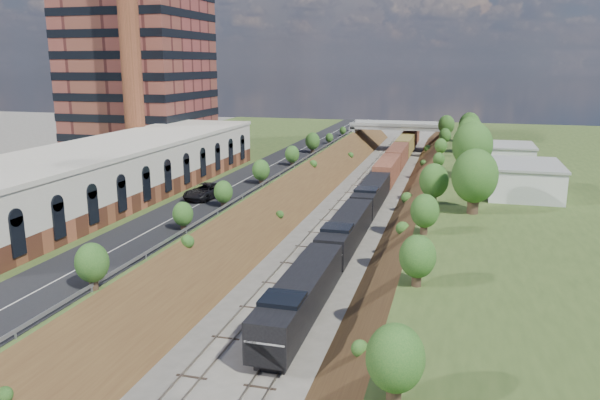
{
  "coord_description": "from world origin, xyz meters",
  "views": [
    {
      "loc": [
        14.98,
        -28.81,
        22.08
      ],
      "look_at": [
        -3.05,
        37.22,
        6.0
      ],
      "focal_mm": 35.0,
      "sensor_mm": 36.0,
      "label": 1
    }
  ],
  "objects": [
    {
      "name": "platform_right",
      "position": [
        33.0,
        60.0,
        2.5
      ],
      "size": [
        44.0,
        180.0,
        5.0
      ],
      "primitive_type": "cube",
      "color": "#3A5021",
      "rests_on": "ground"
    },
    {
      "name": "white_building_near",
      "position": [
        23.5,
        52.0,
        7.0
      ],
      "size": [
        9.0,
        12.0,
        4.0
      ],
      "primitive_type": "cube",
      "color": "silver",
      "rests_on": "platform_right"
    },
    {
      "name": "embankment_right",
      "position": [
        11.0,
        60.0,
        0.0
      ],
      "size": [
        10.0,
        180.0,
        10.0
      ],
      "primitive_type": "cube",
      "rotation": [
        0.0,
        0.79,
        0.0
      ],
      "color": "brown",
      "rests_on": "ground"
    },
    {
      "name": "embankment_left",
      "position": [
        -11.0,
        60.0,
        0.0
      ],
      "size": [
        10.0,
        180.0,
        10.0
      ],
      "primitive_type": "cube",
      "rotation": [
        0.0,
        0.79,
        0.0
      ],
      "color": "brown",
      "rests_on": "ground"
    },
    {
      "name": "smokestack",
      "position": [
        -36.0,
        56.0,
        25.0
      ],
      "size": [
        3.2,
        3.2,
        40.0
      ],
      "primitive_type": "cylinder",
      "color": "brown",
      "rests_on": "platform_left"
    },
    {
      "name": "guardrail",
      "position": [
        -11.4,
        59.8,
        5.55
      ],
      "size": [
        0.1,
        171.0,
        0.7
      ],
      "color": "#99999E",
      "rests_on": "platform_left"
    },
    {
      "name": "overpass",
      "position": [
        0.0,
        122.0,
        4.92
      ],
      "size": [
        24.5,
        8.3,
        7.4
      ],
      "color": "gray",
      "rests_on": "ground"
    },
    {
      "name": "highrise_tower",
      "position": [
        -44.0,
        72.0,
        32.88
      ],
      "size": [
        22.0,
        22.0,
        53.9
      ],
      "color": "brown",
      "rests_on": "platform_left"
    },
    {
      "name": "road",
      "position": [
        -15.5,
        60.0,
        5.05
      ],
      "size": [
        8.0,
        180.0,
        0.1
      ],
      "primitive_type": "cube",
      "color": "black",
      "rests_on": "platform_left"
    },
    {
      "name": "tree_left_crest",
      "position": [
        -11.8,
        20.0,
        7.04
      ],
      "size": [
        2.45,
        2.45,
        3.55
      ],
      "color": "#473323",
      "rests_on": "platform_left"
    },
    {
      "name": "commercial_building",
      "position": [
        -28.0,
        38.0,
        8.51
      ],
      "size": [
        14.3,
        62.3,
        7.0
      ],
      "color": "brown",
      "rests_on": "platform_left"
    },
    {
      "name": "rail_right_track",
      "position": [
        2.6,
        60.0,
        0.09
      ],
      "size": [
        1.58,
        180.0,
        0.18
      ],
      "primitive_type": "cube",
      "color": "gray",
      "rests_on": "ground"
    },
    {
      "name": "rail_left_track",
      "position": [
        -2.6,
        60.0,
        0.09
      ],
      "size": [
        1.58,
        180.0,
        0.18
      ],
      "primitive_type": "cube",
      "color": "gray",
      "rests_on": "ground"
    },
    {
      "name": "tree_right_large",
      "position": [
        17.0,
        40.0,
        9.38
      ],
      "size": [
        5.25,
        5.25,
        7.61
      ],
      "color": "#473323",
      "rests_on": "platform_right"
    },
    {
      "name": "suv",
      "position": [
        -16.04,
        38.59,
        6.06
      ],
      "size": [
        4.28,
        7.34,
        1.92
      ],
      "primitive_type": "imported",
      "rotation": [
        0.0,
        0.0,
        -0.17
      ],
      "color": "black",
      "rests_on": "road"
    },
    {
      "name": "freight_train",
      "position": [
        2.6,
        74.83,
        2.72
      ],
      "size": [
        3.29,
        131.89,
        4.84
      ],
      "color": "black",
      "rests_on": "ground"
    },
    {
      "name": "platform_left",
      "position": [
        -33.0,
        60.0,
        2.5
      ],
      "size": [
        44.0,
        180.0,
        5.0
      ],
      "primitive_type": "cube",
      "color": "#3A5021",
      "rests_on": "ground"
    },
    {
      "name": "white_building_far",
      "position": [
        23.0,
        74.0,
        6.8
      ],
      "size": [
        8.0,
        10.0,
        3.6
      ],
      "primitive_type": "cube",
      "color": "silver",
      "rests_on": "platform_right"
    }
  ]
}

